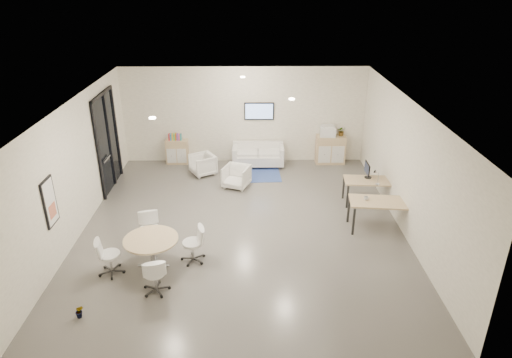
{
  "coord_description": "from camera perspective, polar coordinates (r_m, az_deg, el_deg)",
  "views": [
    {
      "loc": [
        0.24,
        -10.09,
        5.92
      ],
      "look_at": [
        0.35,
        0.4,
        1.15
      ],
      "focal_mm": 32.0,
      "sensor_mm": 36.0,
      "label": 1
    }
  ],
  "objects": [
    {
      "name": "sideboard_left",
      "position": [
        15.59,
        -9.82,
        3.39
      ],
      "size": [
        0.73,
        0.38,
        0.82
      ],
      "color": "tan",
      "rests_on": "room_shell"
    },
    {
      "name": "meeting_chairs",
      "position": [
        10.26,
        -12.87,
        -8.73
      ],
      "size": [
        2.41,
        2.41,
        0.82
      ],
      "color": "white",
      "rests_on": "room_shell"
    },
    {
      "name": "loveseat",
      "position": [
        15.22,
        0.26,
        2.97
      ],
      "size": [
        1.68,
        0.85,
        0.63
      ],
      "rotation": [
        0.0,
        0.0,
        -0.01
      ],
      "color": "silver",
      "rests_on": "room_shell"
    },
    {
      "name": "artwork",
      "position": [
        10.44,
        -24.38,
        -2.67
      ],
      "size": [
        0.05,
        0.54,
        1.04
      ],
      "color": "black",
      "rests_on": "room_shell"
    },
    {
      "name": "round_table",
      "position": [
        10.14,
        -12.98,
        -7.68
      ],
      "size": [
        1.17,
        1.17,
        0.71
      ],
      "color": "tan",
      "rests_on": "room_shell"
    },
    {
      "name": "sideboard_right",
      "position": [
        15.56,
        9.27,
        3.67
      ],
      "size": [
        0.97,
        0.47,
        0.97
      ],
      "color": "tan",
      "rests_on": "room_shell"
    },
    {
      "name": "desk_front",
      "position": [
        11.72,
        15.16,
        -3.03
      ],
      "size": [
        1.52,
        0.87,
        0.76
      ],
      "rotation": [
        0.0,
        0.0,
        -0.1
      ],
      "color": "tan",
      "rests_on": "room_shell"
    },
    {
      "name": "armchair_right",
      "position": [
        13.65,
        -2.48,
        0.43
      ],
      "size": [
        0.9,
        0.87,
        0.73
      ],
      "primitive_type": "imported",
      "rotation": [
        0.0,
        0.0,
        -0.35
      ],
      "color": "silver",
      "rests_on": "room_shell"
    },
    {
      "name": "plant_cabinet",
      "position": [
        15.43,
        10.64,
        5.79
      ],
      "size": [
        0.35,
        0.37,
        0.25
      ],
      "primitive_type": "imported",
      "rotation": [
        0.0,
        0.0,
        -0.22
      ],
      "color": "#3F7F3F",
      "rests_on": "sideboard_right"
    },
    {
      "name": "room_shell",
      "position": [
        10.98,
        -1.82,
        1.27
      ],
      "size": [
        9.6,
        10.6,
        4.8
      ],
      "color": "#5E5B56",
      "rests_on": "ground"
    },
    {
      "name": "cup",
      "position": [
        11.63,
        13.62,
        -2.32
      ],
      "size": [
        0.13,
        0.11,
        0.11
      ],
      "primitive_type": "imported",
      "rotation": [
        0.0,
        0.0,
        -0.26
      ],
      "color": "white",
      "rests_on": "desk_front"
    },
    {
      "name": "books",
      "position": [
        15.43,
        -10.09,
        5.2
      ],
      "size": [
        0.43,
        0.14,
        0.22
      ],
      "color": "red",
      "rests_on": "sideboard_left"
    },
    {
      "name": "glass_door",
      "position": [
        13.99,
        -18.09,
        4.82
      ],
      "size": [
        0.09,
        1.9,
        2.85
      ],
      "color": "black",
      "rests_on": "room_shell"
    },
    {
      "name": "armchair_left",
      "position": [
        14.61,
        -6.68,
        1.93
      ],
      "size": [
        0.92,
        0.94,
        0.73
      ],
      "primitive_type": "imported",
      "rotation": [
        0.0,
        0.0,
        -1.05
      ],
      "color": "silver",
      "rests_on": "room_shell"
    },
    {
      "name": "printer",
      "position": [
        15.32,
        8.96,
        5.96
      ],
      "size": [
        0.54,
        0.46,
        0.36
      ],
      "rotation": [
        0.0,
        0.0,
        -0.07
      ],
      "color": "white",
      "rests_on": "sideboard_right"
    },
    {
      "name": "ceiling_spots",
      "position": [
        11.27,
        -2.88,
        10.36
      ],
      "size": [
        3.14,
        4.14,
        0.03
      ],
      "color": "#FFEAC6",
      "rests_on": "room_shell"
    },
    {
      "name": "plant_floor",
      "position": [
        9.51,
        -21.13,
        -15.54
      ],
      "size": [
        0.17,
        0.29,
        0.13
      ],
      "primitive_type": "imported",
      "rotation": [
        0.0,
        0.0,
        -0.04
      ],
      "color": "#3F7F3F",
      "rests_on": "room_shell"
    },
    {
      "name": "monitor",
      "position": [
        12.95,
        13.75,
        1.11
      ],
      "size": [
        0.2,
        0.5,
        0.44
      ],
      "color": "black",
      "rests_on": "desk_rear"
    },
    {
      "name": "blue_rug",
      "position": [
        14.54,
        -0.16,
        0.45
      ],
      "size": [
        1.69,
        1.17,
        0.01
      ],
      "primitive_type": "cube",
      "rotation": [
        0.0,
        0.0,
        0.05
      ],
      "color": "#2E478D",
      "rests_on": "room_shell"
    },
    {
      "name": "wall_tv",
      "position": [
        15.14,
        0.39,
        8.47
      ],
      "size": [
        0.98,
        0.06,
        0.58
      ],
      "color": "black",
      "rests_on": "room_shell"
    },
    {
      "name": "desk_rear",
      "position": [
        12.95,
        13.94,
        -0.4
      ],
      "size": [
        1.4,
        0.77,
        0.7
      ],
      "rotation": [
        0.0,
        0.0,
        -0.07
      ],
      "color": "tan",
      "rests_on": "room_shell"
    }
  ]
}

